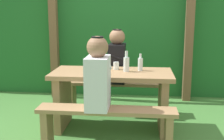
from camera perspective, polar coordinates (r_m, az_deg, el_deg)
ground_plane at (r=3.59m, az=-0.00°, el=-11.39°), size 12.00×12.00×0.00m
hedge_backdrop at (r=5.30m, az=2.14°, el=5.91°), size 6.40×1.07×1.76m
pergola_post_left at (r=4.77m, az=-11.39°, el=7.79°), size 0.12×0.12×2.21m
pergola_post_right at (r=4.62m, az=14.99°, el=7.52°), size 0.12×0.12×2.21m
picnic_table at (r=3.44m, az=-0.00°, el=-3.95°), size 1.40×0.64×0.71m
bench_near at (r=2.96m, az=-1.09°, el=-9.85°), size 1.40×0.24×0.45m
bench_far at (r=4.01m, az=0.80°, el=-4.08°), size 1.40×0.24×0.45m
person_white_shirt at (r=2.84m, az=-2.80°, el=-1.12°), size 0.25×0.35×0.72m
person_black_coat at (r=3.91m, az=1.00°, el=2.38°), size 0.25×0.35×0.72m
drinking_glass at (r=3.49m, az=0.81°, el=0.84°), size 0.07×0.07×0.09m
bottle_left at (r=3.37m, az=2.84°, el=1.29°), size 0.07×0.07×0.24m
bottle_right at (r=3.44m, az=5.59°, el=1.22°), size 0.06×0.06×0.20m
cell_phone at (r=3.28m, az=-3.06°, el=-0.62°), size 0.13×0.16×0.01m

